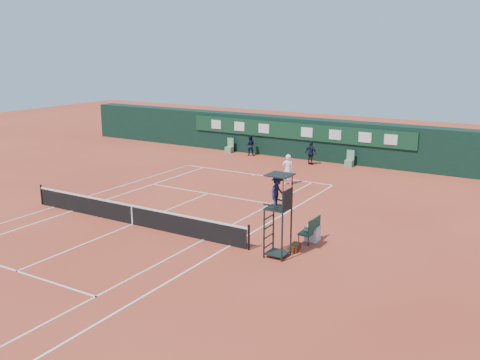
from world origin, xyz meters
name	(u,v)px	position (x,y,z in m)	size (l,w,h in m)	color
ground	(133,224)	(0.00, 0.00, 0.00)	(90.00, 90.00, 0.00)	#C4492E
court_lines	(133,224)	(0.00, 0.00, 0.01)	(11.05, 23.85, 0.01)	white
tennis_net	(132,214)	(0.00, 0.00, 0.51)	(12.90, 0.10, 1.10)	black
back_wall	(299,137)	(0.00, 18.74, 1.51)	(40.00, 1.65, 3.00)	black
linesman_chair_left	(229,149)	(-5.50, 17.48, 0.32)	(0.55, 0.50, 1.15)	#649870
linesman_chair_right	(349,162)	(4.50, 17.48, 0.32)	(0.55, 0.50, 1.15)	#5B8B63
umpire_chair	(278,198)	(7.74, -0.03, 2.46)	(0.96, 0.95, 3.42)	black
player_bench	(311,229)	(8.24, 2.22, 0.60)	(0.55, 1.20, 1.10)	#1B4529
tennis_bag	(295,247)	(8.08, 0.94, 0.13)	(0.31, 0.71, 0.27)	black
cooler	(313,233)	(8.24, 2.39, 0.33)	(0.57, 0.57, 0.65)	silver
tennis_ball	(234,175)	(-1.05, 11.01, 0.03)	(0.07, 0.07, 0.07)	#C6D431
player	(288,169)	(2.99, 10.67, 0.94)	(0.69, 0.45, 1.88)	white
ball_kid_left	(250,145)	(-3.48, 17.29, 0.79)	(0.77, 0.60, 1.59)	black
ball_kid_right	(311,153)	(1.91, 16.66, 0.83)	(0.97, 0.41, 1.66)	black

